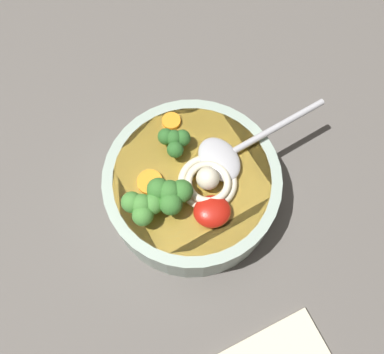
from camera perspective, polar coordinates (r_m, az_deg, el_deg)
table_slab at (r=57.72cm, az=1.28°, el=-0.32°), size 93.94×93.94×3.38cm
soup_bowl at (r=51.83cm, az=-0.00°, el=-1.33°), size 21.00×21.00×6.68cm
noodle_pile at (r=47.63cm, az=1.92°, el=-0.62°), size 7.50×7.36×3.02cm
soup_spoon at (r=49.32cm, az=5.05°, el=3.17°), size 17.09×10.11×1.60cm
chili_sauce_dollop at (r=46.46cm, az=2.22°, el=-4.72°), size 4.17×3.75×1.87cm
broccoli_floret_near_spoon at (r=48.75cm, az=-2.41°, el=5.04°), size 3.79×3.26×3.00cm
broccoli_floret_front at (r=45.53cm, az=-6.73°, el=-3.98°), size 4.56×3.93×3.61cm
broccoli_floret_left at (r=45.49cm, az=-2.97°, el=-2.31°), size 5.03×4.33×3.98cm
carrot_slice_beside_noodles at (r=51.76cm, az=-2.80°, el=7.55°), size 2.26×2.26×0.57cm
carrot_slice_extra_a at (r=48.44cm, az=-5.70°, el=-0.71°), size 2.96×2.96×0.70cm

